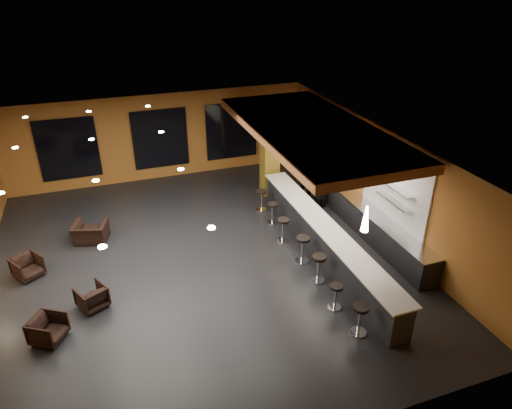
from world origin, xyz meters
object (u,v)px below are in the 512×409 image
object	(u,v)px
staff_b	(308,181)
bar_stool_4	(283,227)
bar_counter	(324,241)
armchair_a	(48,329)
pendant_1	(320,179)
armchair_c	(28,267)
bar_stool_1	(336,294)
bar_stool_3	(303,246)
staff_a	(321,194)
prep_counter	(372,224)
column	(270,151)
pendant_2	(287,150)
armchair_b	(92,297)
bar_stool_0	(360,316)
pendant_0	(366,219)
staff_c	(319,184)
armchair_d	(91,232)
bar_stool_6	(262,198)
bar_stool_2	(319,265)
bar_stool_5	(272,210)

from	to	relation	value
staff_b	bar_stool_4	bearing A→B (deg)	-108.04
bar_counter	armchair_a	bearing A→B (deg)	-172.19
pendant_1	armchair_c	size ratio (longest dim) A/B	0.98
bar_stool_1	bar_stool_3	distance (m)	2.21
bar_stool_3	staff_a	bearing A→B (deg)	53.98
prep_counter	armchair_c	bearing A→B (deg)	172.76
column	staff_b	xyz separation A→B (m)	(1.08, -1.16, -0.90)
column	pendant_2	bearing A→B (deg)	-90.00
bar_stool_1	staff_a	bearing A→B (deg)	67.84
armchair_a	armchair_b	size ratio (longest dim) A/B	1.04
armchair_c	bar_stool_0	size ratio (longest dim) A/B	0.88
armchair_a	column	bearing A→B (deg)	-22.14
pendant_0	pendant_1	world-z (taller)	same
armchair_a	bar_stool_4	size ratio (longest dim) A/B	0.90
staff_c	armchair_a	distance (m)	9.95
column	pendant_2	distance (m)	1.71
armchair_d	bar_stool_4	size ratio (longest dim) A/B	1.29
pendant_2	bar_stool_4	bearing A→B (deg)	-114.95
prep_counter	bar_stool_3	distance (m)	2.82
bar_stool_4	bar_stool_6	world-z (taller)	bar_stool_4
bar_counter	armchair_d	xyz separation A→B (m)	(-6.67, 3.21, -0.16)
bar_counter	staff_c	size ratio (longest dim) A/B	4.44
bar_stool_1	bar_stool_6	distance (m)	5.67
bar_counter	pendant_1	xyz separation A→B (m)	(0.00, 0.50, 1.85)
armchair_b	bar_counter	bearing A→B (deg)	154.71
pendant_1	bar_stool_2	distance (m)	2.53
bar_counter	armchair_a	size ratio (longest dim) A/B	11.09
armchair_b	staff_a	bearing A→B (deg)	171.86
pendant_2	bar_stool_3	xyz separation A→B (m)	(-0.75, -3.10, -1.81)
pendant_2	armchair_c	distance (m)	8.74
pendant_0	bar_stool_4	xyz separation A→B (m)	(-0.86, 3.16, -1.84)
bar_counter	armchair_b	size ratio (longest dim) A/B	11.52
bar_stool_0	bar_stool_6	xyz separation A→B (m)	(-0.05, 6.68, -0.03)
bar_stool_1	prep_counter	bearing A→B (deg)	44.78
pendant_0	armchair_b	distance (m)	7.28
staff_b	armchair_d	world-z (taller)	staff_b
bar_stool_5	armchair_b	bearing A→B (deg)	-157.11
armchair_a	bar_stool_0	bearing A→B (deg)	-75.96
bar_stool_4	staff_b	bearing A→B (deg)	49.69
armchair_b	bar_stool_5	distance (m)	6.52
bar_counter	pendant_2	distance (m)	3.52
staff_b	staff_c	size ratio (longest dim) A/B	0.95
bar_stool_2	bar_stool_3	bearing A→B (deg)	91.76
bar_stool_1	bar_stool_2	world-z (taller)	bar_stool_2
armchair_a	bar_stool_1	size ratio (longest dim) A/B	1.01
bar_counter	bar_stool_6	world-z (taller)	bar_counter
armchair_c	bar_stool_3	xyz separation A→B (m)	(7.67, -1.92, 0.21)
bar_counter	bar_stool_0	bearing A→B (deg)	-102.28
armchair_d	bar_stool_4	distance (m)	6.17
column	pendant_0	xyz separation A→B (m)	(0.00, -6.60, 0.60)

